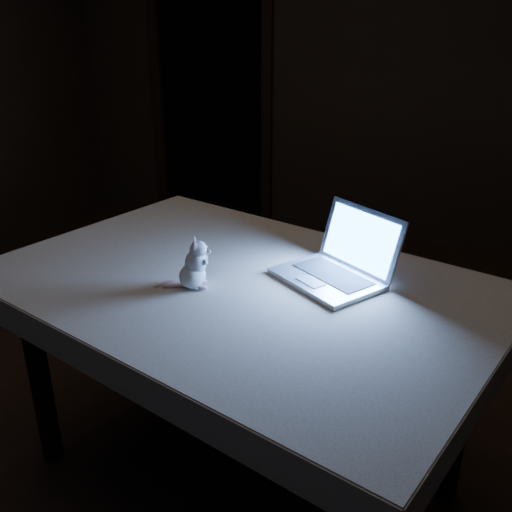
% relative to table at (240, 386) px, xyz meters
% --- Properties ---
extents(floor, '(5.00, 5.00, 0.00)m').
position_rel_table_xyz_m(floor, '(-0.26, 0.30, -0.42)').
color(floor, black).
rests_on(floor, ground).
extents(back_wall, '(4.50, 0.04, 2.60)m').
position_rel_table_xyz_m(back_wall, '(-0.26, 2.80, 0.88)').
color(back_wall, black).
rests_on(back_wall, ground).
extents(doorway, '(1.06, 0.36, 2.13)m').
position_rel_table_xyz_m(doorway, '(-1.36, 2.80, 0.64)').
color(doorway, black).
rests_on(doorway, back_wall).
extents(table, '(1.81, 1.44, 0.85)m').
position_rel_table_xyz_m(table, '(0.00, 0.00, 0.00)').
color(table, black).
rests_on(table, floor).
extents(tablecloth, '(2.02, 1.85, 0.10)m').
position_rel_table_xyz_m(tablecloth, '(-0.00, 0.00, 0.38)').
color(tablecloth, beige).
rests_on(tablecloth, table).
extents(laptop, '(0.45, 0.44, 0.23)m').
position_rel_table_xyz_m(laptop, '(0.28, 0.09, 0.55)').
color(laptop, '#B7B7BC').
rests_on(laptop, tablecloth).
extents(plush_mouse, '(0.17, 0.17, 0.17)m').
position_rel_table_xyz_m(plush_mouse, '(-0.12, -0.10, 0.52)').
color(plush_mouse, silver).
rests_on(plush_mouse, tablecloth).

